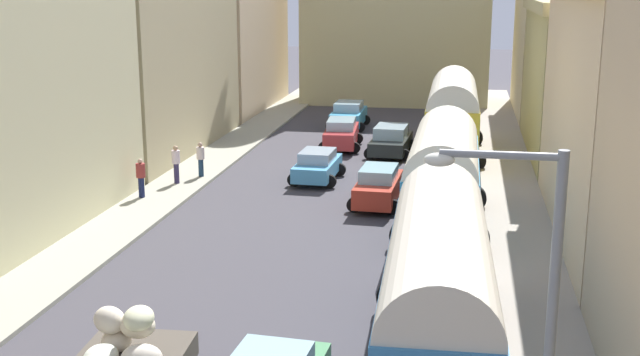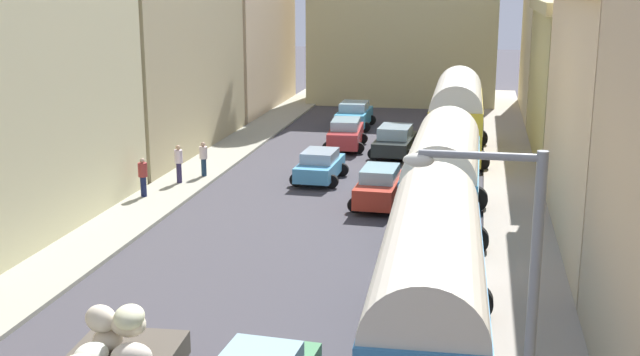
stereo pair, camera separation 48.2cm
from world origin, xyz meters
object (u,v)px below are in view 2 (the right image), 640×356
object	(u,v)px
pedestrian_4	(179,163)
streetlamp_near	(511,330)
parked_bus_0	(430,282)
car_0	(320,166)
parked_bus_2	(457,112)
car_4	(380,186)
car_5	(395,141)
car_1	(346,134)
car_2	(354,115)
pedestrian_2	(143,176)
parked_bus_1	(443,172)
pedestrian_1	(204,158)

from	to	relation	value
pedestrian_4	streetlamp_near	distance (m)	25.76
parked_bus_0	car_0	world-z (taller)	parked_bus_0
parked_bus_2	car_4	distance (m)	10.26
parked_bus_0	car_0	size ratio (longest dim) A/B	2.63
car_5	streetlamp_near	xyz separation A→B (m)	(4.78, -30.01, 3.23)
car_1	car_4	distance (m)	11.44
car_2	pedestrian_2	distance (m)	19.20
car_1	car_4	bearing A→B (deg)	-73.69
parked_bus_0	pedestrian_4	size ratio (longest dim) A/B	5.40
streetlamp_near	car_0	bearing A→B (deg)	107.59
parked_bus_0	parked_bus_1	size ratio (longest dim) A/B	1.17
parked_bus_0	streetlamp_near	xyz separation A→B (m)	(1.51, -6.40, 1.82)
car_0	streetlamp_near	xyz separation A→B (m)	(7.54, -23.79, 3.28)
car_1	car_2	bearing A→B (deg)	94.61
pedestrian_4	parked_bus_1	bearing A→B (deg)	-19.61
pedestrian_2	parked_bus_1	bearing A→B (deg)	-7.73
parked_bus_0	pedestrian_1	world-z (taller)	parked_bus_0
parked_bus_2	car_0	distance (m)	8.73
parked_bus_2	parked_bus_0	bearing A→B (deg)	-89.62
car_5	pedestrian_1	distance (m)	10.59
parked_bus_1	pedestrian_2	distance (m)	12.54
parked_bus_0	car_1	distance (m)	25.62
car_4	streetlamp_near	xyz separation A→B (m)	(4.38, -20.27, 3.20)
pedestrian_2	parked_bus_2	bearing A→B (deg)	40.97
parked_bus_0	car_2	size ratio (longest dim) A/B	2.37
car_5	pedestrian_4	world-z (taller)	pedestrian_4
parked_bus_0	pedestrian_4	distance (m)	19.50
parked_bus_0	pedestrian_2	bearing A→B (deg)	134.50
parked_bus_2	pedestrian_1	world-z (taller)	parked_bus_2
car_1	car_5	bearing A→B (deg)	-23.76
car_0	pedestrian_1	world-z (taller)	pedestrian_1
car_0	car_5	distance (m)	6.81
parked_bus_0	car_4	size ratio (longest dim) A/B	2.48
parked_bus_1	car_2	world-z (taller)	parked_bus_1
car_0	pedestrian_4	size ratio (longest dim) A/B	2.05
parked_bus_0	car_2	distance (m)	31.77
parked_bus_0	car_4	world-z (taller)	parked_bus_0
parked_bus_1	streetlamp_near	size ratio (longest dim) A/B	1.27
parked_bus_0	car_4	distance (m)	14.22
parked_bus_0	car_5	size ratio (longest dim) A/B	2.31
parked_bus_2	car_5	world-z (taller)	parked_bus_2
car_2	car_5	distance (m)	8.14
car_0	pedestrian_4	xyz separation A→B (m)	(-5.96, -2.05, 0.33)
car_5	pedestrian_2	distance (m)	14.26
car_1	pedestrian_1	bearing A→B (deg)	-123.04
parked_bus_0	car_1	bearing A→B (deg)	103.76
car_2	pedestrian_2	world-z (taller)	pedestrian_2
parked_bus_2	car_2	distance (m)	9.94
car_1	pedestrian_1	size ratio (longest dim) A/B	2.52
parked_bus_1	parked_bus_2	world-z (taller)	parked_bus_2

